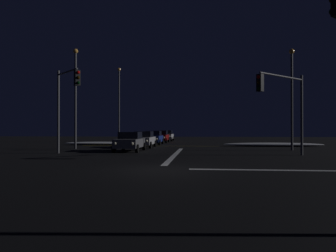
{
  "coord_description": "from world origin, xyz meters",
  "views": [
    {
      "loc": [
        1.86,
        -15.19,
        1.84
      ],
      "look_at": [
        -0.87,
        11.97,
        2.05
      ],
      "focal_mm": 35.78,
      "sensor_mm": 36.0,
      "label": 1
    }
  ],
  "objects_px": {
    "sedan_red": "(161,136)",
    "traffic_signal_nw": "(66,95)",
    "sedan_silver": "(144,139)",
    "streetlamp_left_far": "(119,100)",
    "sedan_blue": "(153,138)",
    "sedan_gray": "(130,141)",
    "sedan_white": "(166,136)",
    "streetlamp_left_near": "(76,91)",
    "streetlamp_right_near": "(292,91)",
    "traffic_signal_ne": "(284,97)"
  },
  "relations": [
    {
      "from": "sedan_gray",
      "to": "traffic_signal_nw",
      "type": "height_order",
      "value": "traffic_signal_nw"
    },
    {
      "from": "streetlamp_left_near",
      "to": "streetlamp_left_far",
      "type": "distance_m",
      "value": 16.01
    },
    {
      "from": "sedan_silver",
      "to": "sedan_blue",
      "type": "height_order",
      "value": "same"
    },
    {
      "from": "sedan_silver",
      "to": "sedan_blue",
      "type": "distance_m",
      "value": 5.98
    },
    {
      "from": "streetlamp_left_far",
      "to": "streetlamp_right_near",
      "type": "bearing_deg",
      "value": -40.2
    },
    {
      "from": "sedan_gray",
      "to": "streetlamp_right_near",
      "type": "distance_m",
      "value": 14.25
    },
    {
      "from": "sedan_silver",
      "to": "streetlamp_left_far",
      "type": "distance_m",
      "value": 15.05
    },
    {
      "from": "traffic_signal_nw",
      "to": "streetlamp_left_near",
      "type": "distance_m",
      "value": 6.52
    },
    {
      "from": "sedan_gray",
      "to": "traffic_signal_ne",
      "type": "bearing_deg",
      "value": -20.93
    },
    {
      "from": "sedan_white",
      "to": "streetlamp_left_near",
      "type": "height_order",
      "value": "streetlamp_left_near"
    },
    {
      "from": "sedan_blue",
      "to": "traffic_signal_nw",
      "type": "distance_m",
      "value": 16.11
    },
    {
      "from": "traffic_signal_ne",
      "to": "streetlamp_left_far",
      "type": "distance_m",
      "value": 28.28
    },
    {
      "from": "sedan_gray",
      "to": "sedan_white",
      "type": "xyz_separation_m",
      "value": [
        0.6,
        22.81,
        0.0
      ]
    },
    {
      "from": "traffic_signal_nw",
      "to": "streetlamp_left_far",
      "type": "bearing_deg",
      "value": 94.4
    },
    {
      "from": "sedan_red",
      "to": "streetlamp_left_far",
      "type": "distance_m",
      "value": 7.98
    },
    {
      "from": "sedan_gray",
      "to": "traffic_signal_nw",
      "type": "relative_size",
      "value": 0.7
    },
    {
      "from": "sedan_blue",
      "to": "traffic_signal_ne",
      "type": "distance_m",
      "value": 19.38
    },
    {
      "from": "sedan_gray",
      "to": "sedan_silver",
      "type": "bearing_deg",
      "value": 88.21
    },
    {
      "from": "sedan_gray",
      "to": "sedan_red",
      "type": "bearing_deg",
      "value": 88.45
    },
    {
      "from": "sedan_blue",
      "to": "traffic_signal_nw",
      "type": "xyz_separation_m",
      "value": [
        -4.1,
        -15.2,
        3.41
      ]
    },
    {
      "from": "streetlamp_left_near",
      "to": "streetlamp_left_far",
      "type": "relative_size",
      "value": 0.89
    },
    {
      "from": "streetlamp_right_near",
      "to": "sedan_gray",
      "type": "bearing_deg",
      "value": -169.5
    },
    {
      "from": "sedan_red",
      "to": "traffic_signal_ne",
      "type": "relative_size",
      "value": 0.78
    },
    {
      "from": "sedan_silver",
      "to": "traffic_signal_nw",
      "type": "distance_m",
      "value": 10.61
    },
    {
      "from": "sedan_red",
      "to": "streetlamp_left_far",
      "type": "height_order",
      "value": "streetlamp_left_far"
    },
    {
      "from": "sedan_red",
      "to": "traffic_signal_nw",
      "type": "relative_size",
      "value": 0.7
    },
    {
      "from": "sedan_blue",
      "to": "traffic_signal_nw",
      "type": "bearing_deg",
      "value": -105.09
    },
    {
      "from": "sedan_red",
      "to": "streetlamp_right_near",
      "type": "xyz_separation_m",
      "value": [
        12.94,
        -14.39,
        4.18
      ]
    },
    {
      "from": "sedan_white",
      "to": "sedan_gray",
      "type": "bearing_deg",
      "value": -91.5
    },
    {
      "from": "traffic_signal_nw",
      "to": "streetlamp_left_near",
      "type": "xyz_separation_m",
      "value": [
        -1.71,
        6.21,
        1.01
      ]
    },
    {
      "from": "sedan_red",
      "to": "traffic_signal_nw",
      "type": "bearing_deg",
      "value": -101.75
    },
    {
      "from": "sedan_silver",
      "to": "sedan_blue",
      "type": "relative_size",
      "value": 1.0
    },
    {
      "from": "traffic_signal_nw",
      "to": "streetlamp_left_far",
      "type": "height_order",
      "value": "streetlamp_left_far"
    },
    {
      "from": "streetlamp_right_near",
      "to": "sedan_white",
      "type": "bearing_deg",
      "value": 122.2
    },
    {
      "from": "sedan_silver",
      "to": "streetlamp_left_far",
      "type": "xyz_separation_m",
      "value": [
        -5.7,
        12.99,
        5.01
      ]
    },
    {
      "from": "streetlamp_left_near",
      "to": "streetlamp_right_near",
      "type": "bearing_deg",
      "value": 0.0
    },
    {
      "from": "sedan_gray",
      "to": "sedan_red",
      "type": "distance_m",
      "value": 16.88
    },
    {
      "from": "sedan_white",
      "to": "streetlamp_left_near",
      "type": "relative_size",
      "value": 0.48
    },
    {
      "from": "sedan_blue",
      "to": "streetlamp_left_near",
      "type": "xyz_separation_m",
      "value": [
        -5.81,
        -8.99,
        4.42
      ]
    },
    {
      "from": "sedan_blue",
      "to": "sedan_white",
      "type": "relative_size",
      "value": 1.0
    },
    {
      "from": "sedan_blue",
      "to": "streetlamp_left_far",
      "type": "distance_m",
      "value": 10.39
    },
    {
      "from": "sedan_silver",
      "to": "traffic_signal_ne",
      "type": "xyz_separation_m",
      "value": [
        10.98,
        -9.76,
        3.07
      ]
    },
    {
      "from": "sedan_white",
      "to": "streetlamp_left_near",
      "type": "distance_m",
      "value": 21.69
    },
    {
      "from": "sedan_blue",
      "to": "sedan_red",
      "type": "bearing_deg",
      "value": 88.04
    },
    {
      "from": "sedan_white",
      "to": "traffic_signal_ne",
      "type": "distance_m",
      "value": 29.23
    },
    {
      "from": "streetlamp_left_far",
      "to": "streetlamp_left_near",
      "type": "bearing_deg",
      "value": -90.0
    },
    {
      "from": "streetlamp_left_near",
      "to": "sedan_gray",
      "type": "bearing_deg",
      "value": -24.17
    },
    {
      "from": "sedan_gray",
      "to": "streetlamp_left_far",
      "type": "relative_size",
      "value": 0.42
    },
    {
      "from": "sedan_silver",
      "to": "sedan_blue",
      "type": "xyz_separation_m",
      "value": [
        0.1,
        5.98,
        0.0
      ]
    },
    {
      "from": "sedan_white",
      "to": "streetlamp_left_near",
      "type": "xyz_separation_m",
      "value": [
        -6.13,
        -20.33,
        4.42
      ]
    }
  ]
}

